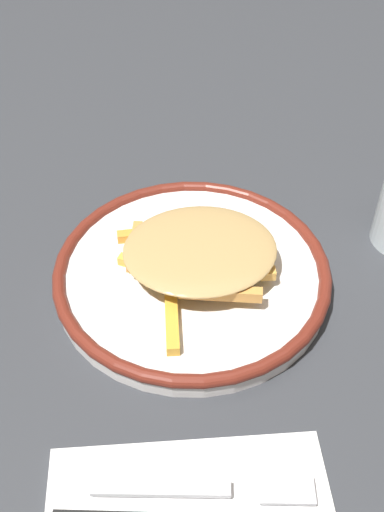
# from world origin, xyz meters

# --- Properties ---
(ground_plane) EXTENTS (2.60, 2.60, 0.00)m
(ground_plane) POSITION_xyz_m (0.00, 0.00, 0.00)
(ground_plane) COLOR #33353A
(plate) EXTENTS (0.29, 0.29, 0.03)m
(plate) POSITION_xyz_m (0.00, 0.00, 0.01)
(plate) COLOR white
(plate) RESTS_ON ground_plane
(fries_heap) EXTENTS (0.18, 0.17, 0.04)m
(fries_heap) POSITION_xyz_m (0.00, 0.00, 0.04)
(fries_heap) COLOR #D68340
(fries_heap) RESTS_ON plate
(fork) EXTENTS (0.03, 0.18, 0.01)m
(fork) POSITION_xyz_m (0.23, -0.01, 0.01)
(fork) COLOR silver
(fork) RESTS_ON napkin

